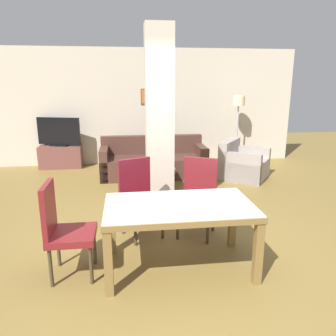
{
  "coord_description": "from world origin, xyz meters",
  "views": [
    {
      "loc": [
        -0.52,
        -3.1,
        1.93
      ],
      "look_at": [
        0.0,
        0.88,
        0.87
      ],
      "focal_mm": 35.0,
      "sensor_mm": 36.0,
      "label": 1
    }
  ],
  "objects_px": {
    "bottle": "(165,161)",
    "tv_screen": "(59,132)",
    "dining_table": "(179,217)",
    "sofa": "(153,162)",
    "dining_chair_far_right": "(198,194)",
    "armchair": "(243,165)",
    "tv_stand": "(61,157)",
    "coffee_table": "(156,178)",
    "dining_chair_far_left": "(139,195)",
    "dining_chair_head_left": "(63,227)",
    "floor_lamp": "(238,108)"
  },
  "relations": [
    {
      "from": "dining_chair_far_right",
      "to": "tv_screen",
      "type": "bearing_deg",
      "value": -31.91
    },
    {
      "from": "floor_lamp",
      "to": "tv_stand",
      "type": "bearing_deg",
      "value": 177.38
    },
    {
      "from": "dining_table",
      "to": "tv_screen",
      "type": "relative_size",
      "value": 1.56
    },
    {
      "from": "tv_screen",
      "to": "tv_stand",
      "type": "bearing_deg",
      "value": -0.0
    },
    {
      "from": "dining_table",
      "to": "coffee_table",
      "type": "relative_size",
      "value": 2.2
    },
    {
      "from": "bottle",
      "to": "tv_screen",
      "type": "xyz_separation_m",
      "value": [
        -2.21,
        1.79,
        0.32
      ]
    },
    {
      "from": "dining_table",
      "to": "armchair",
      "type": "xyz_separation_m",
      "value": [
        1.85,
        3.19,
        -0.3
      ]
    },
    {
      "from": "coffee_table",
      "to": "dining_chair_far_right",
      "type": "bearing_deg",
      "value": -78.53
    },
    {
      "from": "dining_chair_head_left",
      "to": "coffee_table",
      "type": "height_order",
      "value": "dining_chair_head_left"
    },
    {
      "from": "tv_stand",
      "to": "sofa",
      "type": "bearing_deg",
      "value": -24.37
    },
    {
      "from": "tv_stand",
      "to": "dining_chair_far_right",
      "type": "bearing_deg",
      "value": -57.25
    },
    {
      "from": "sofa",
      "to": "armchair",
      "type": "distance_m",
      "value": 1.86
    },
    {
      "from": "sofa",
      "to": "armchair",
      "type": "relative_size",
      "value": 1.77
    },
    {
      "from": "coffee_table",
      "to": "armchair",
      "type": "bearing_deg",
      "value": 15.63
    },
    {
      "from": "dining_chair_far_right",
      "to": "tv_stand",
      "type": "distance_m",
      "value": 4.46
    },
    {
      "from": "bottle",
      "to": "floor_lamp",
      "type": "height_order",
      "value": "floor_lamp"
    },
    {
      "from": "dining_chair_far_right",
      "to": "sofa",
      "type": "bearing_deg",
      "value": -57.73
    },
    {
      "from": "dining_chair_far_left",
      "to": "bottle",
      "type": "bearing_deg",
      "value": -130.1
    },
    {
      "from": "bottle",
      "to": "tv_screen",
      "type": "distance_m",
      "value": 2.86
    },
    {
      "from": "sofa",
      "to": "coffee_table",
      "type": "bearing_deg",
      "value": 87.66
    },
    {
      "from": "dining_chair_far_right",
      "to": "tv_stand",
      "type": "bearing_deg",
      "value": -31.91
    },
    {
      "from": "dining_table",
      "to": "sofa",
      "type": "distance_m",
      "value": 3.62
    },
    {
      "from": "dining_chair_far_right",
      "to": "coffee_table",
      "type": "distance_m",
      "value": 1.93
    },
    {
      "from": "dining_chair_far_left",
      "to": "sofa",
      "type": "xyz_separation_m",
      "value": [
        0.41,
        2.74,
        -0.26
      ]
    },
    {
      "from": "dining_chair_far_left",
      "to": "dining_chair_head_left",
      "type": "bearing_deg",
      "value": 23.88
    },
    {
      "from": "dining_table",
      "to": "dining_chair_head_left",
      "type": "height_order",
      "value": "dining_chair_head_left"
    },
    {
      "from": "dining_table",
      "to": "dining_chair_far_left",
      "type": "bearing_deg",
      "value": 113.6
    },
    {
      "from": "dining_chair_far_left",
      "to": "tv_screen",
      "type": "bearing_deg",
      "value": -89.43
    },
    {
      "from": "dining_chair_head_left",
      "to": "tv_screen",
      "type": "height_order",
      "value": "tv_screen"
    },
    {
      "from": "floor_lamp",
      "to": "tv_screen",
      "type": "bearing_deg",
      "value": 177.38
    },
    {
      "from": "floor_lamp",
      "to": "bottle",
      "type": "bearing_deg",
      "value": -140.26
    },
    {
      "from": "dining_chair_far_right",
      "to": "dining_chair_far_left",
      "type": "bearing_deg",
      "value": 20.63
    },
    {
      "from": "dining_table",
      "to": "sofa",
      "type": "relative_size",
      "value": 0.7
    },
    {
      "from": "coffee_table",
      "to": "dining_chair_far_left",
      "type": "bearing_deg",
      "value": -101.77
    },
    {
      "from": "dining_chair_far_left",
      "to": "floor_lamp",
      "type": "height_order",
      "value": "floor_lamp"
    },
    {
      "from": "tv_stand",
      "to": "floor_lamp",
      "type": "xyz_separation_m",
      "value": [
        4.13,
        -0.19,
        1.09
      ]
    },
    {
      "from": "armchair",
      "to": "tv_stand",
      "type": "distance_m",
      "value": 4.11
    },
    {
      "from": "armchair",
      "to": "floor_lamp",
      "type": "bearing_deg",
      "value": -156.46
    },
    {
      "from": "dining_table",
      "to": "floor_lamp",
      "type": "bearing_deg",
      "value": 64.17
    },
    {
      "from": "dining_chair_far_right",
      "to": "dining_chair_head_left",
      "type": "bearing_deg",
      "value": 52.7
    },
    {
      "from": "dining_chair_far_right",
      "to": "dining_table",
      "type": "bearing_deg",
      "value": 90.0
    },
    {
      "from": "sofa",
      "to": "bottle",
      "type": "relative_size",
      "value": 9.8
    },
    {
      "from": "floor_lamp",
      "to": "dining_chair_head_left",
      "type": "bearing_deg",
      "value": -126.95
    },
    {
      "from": "sofa",
      "to": "floor_lamp",
      "type": "xyz_separation_m",
      "value": [
        2.07,
        0.75,
        1.06
      ]
    },
    {
      "from": "dining_table",
      "to": "dining_chair_head_left",
      "type": "bearing_deg",
      "value": 180.0
    },
    {
      "from": "tv_screen",
      "to": "coffee_table",
      "type": "bearing_deg",
      "value": 153.57
    },
    {
      "from": "dining_chair_far_left",
      "to": "bottle",
      "type": "height_order",
      "value": "dining_chair_far_left"
    },
    {
      "from": "dining_chair_far_right",
      "to": "bottle",
      "type": "height_order",
      "value": "dining_chair_far_right"
    },
    {
      "from": "dining_table",
      "to": "dining_chair_far_right",
      "type": "relative_size",
      "value": 1.55
    },
    {
      "from": "sofa",
      "to": "tv_stand",
      "type": "distance_m",
      "value": 2.27
    }
  ]
}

